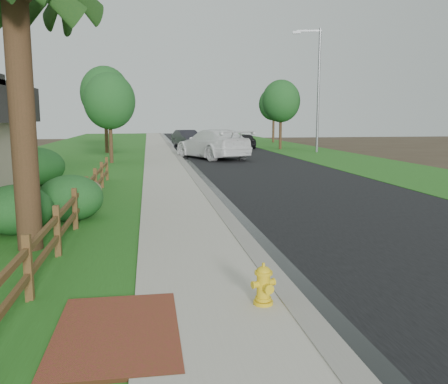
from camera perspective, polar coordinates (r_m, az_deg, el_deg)
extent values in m
plane|color=#382A1E|center=(7.72, 4.68, -12.72)|extent=(120.00, 120.00, 0.00)
cube|color=black|center=(42.54, -0.48, 5.11)|extent=(8.00, 90.00, 0.02)
cube|color=gray|center=(42.12, -6.17, 5.09)|extent=(0.40, 90.00, 0.12)
cube|color=black|center=(42.14, -5.69, 5.05)|extent=(0.50, 90.00, 0.00)
cube|color=#B0AA99|center=(42.07, -7.94, 5.04)|extent=(2.20, 90.00, 0.10)
cube|color=#255919|center=(42.08, -10.54, 4.95)|extent=(1.60, 90.00, 0.06)
cube|color=#255919|center=(42.53, -17.58, 4.71)|extent=(9.00, 90.00, 0.04)
cube|color=#255919|center=(44.10, 8.45, 5.17)|extent=(6.00, 90.00, 0.04)
cube|color=brown|center=(6.61, -12.76, -16.29)|extent=(1.60, 2.40, 0.11)
cube|color=#4C2D19|center=(7.94, -22.49, -8.57)|extent=(0.12, 0.12, 1.10)
cube|color=#4C2D19|center=(10.21, -19.41, -4.58)|extent=(0.12, 0.12, 1.10)
cube|color=#4C2D19|center=(12.52, -17.48, -2.05)|extent=(0.12, 0.12, 1.10)
cube|color=#4C2D19|center=(14.87, -16.16, -0.31)|extent=(0.12, 0.12, 1.10)
cube|color=#4C2D19|center=(17.22, -15.20, 0.96)|extent=(0.12, 0.12, 1.10)
cube|color=#4C2D19|center=(19.59, -14.47, 1.92)|extent=(0.12, 0.12, 1.10)
cube|color=#4C2D19|center=(21.97, -13.90, 2.67)|extent=(0.12, 0.12, 1.10)
cube|color=#4C2D19|center=(6.88, -24.77, -12.32)|extent=(0.08, 2.35, 0.10)
cube|color=#4C2D19|center=(6.75, -24.99, -9.14)|extent=(0.08, 2.35, 0.10)
cube|color=#4C2D19|center=(9.09, -20.72, -6.94)|extent=(0.08, 2.35, 0.10)
cube|color=#4C2D19|center=(8.99, -20.86, -4.49)|extent=(0.08, 2.35, 0.10)
cube|color=#4C2D19|center=(11.38, -18.32, -3.68)|extent=(0.08, 2.35, 0.10)
cube|color=#4C2D19|center=(11.30, -18.42, -1.70)|extent=(0.08, 2.35, 0.10)
cube|color=#4C2D19|center=(13.71, -16.75, -1.51)|extent=(0.08, 2.35, 0.10)
cube|color=#4C2D19|center=(13.65, -16.82, 0.14)|extent=(0.08, 2.35, 0.10)
cube|color=#4C2D19|center=(16.06, -15.63, 0.02)|extent=(0.08, 2.35, 0.10)
cube|color=#4C2D19|center=(16.00, -15.69, 1.44)|extent=(0.08, 2.35, 0.10)
cube|color=#4C2D19|center=(18.42, -14.80, 1.16)|extent=(0.08, 2.35, 0.10)
cube|color=#4C2D19|center=(18.37, -14.85, 2.40)|extent=(0.08, 2.35, 0.10)
cube|color=#4C2D19|center=(20.79, -14.16, 2.05)|extent=(0.08, 2.35, 0.10)
cube|color=#4C2D19|center=(20.75, -14.20, 3.14)|extent=(0.08, 2.35, 0.10)
cylinder|color=#362916|center=(10.78, -23.06, 7.72)|extent=(0.52, 0.52, 5.50)
cylinder|color=yellow|center=(7.27, 4.73, -13.07)|extent=(0.29, 0.29, 0.05)
cylinder|color=yellow|center=(7.19, 4.75, -11.35)|extent=(0.20, 0.20, 0.45)
cylinder|color=yellow|center=(7.25, 4.73, -12.63)|extent=(0.24, 0.24, 0.04)
cylinder|color=yellow|center=(7.11, 4.77, -9.65)|extent=(0.27, 0.27, 0.04)
ellipsoid|color=yellow|center=(7.11, 4.78, -9.52)|extent=(0.22, 0.22, 0.16)
cylinder|color=yellow|center=(7.07, 4.79, -8.72)|extent=(0.05, 0.05, 0.06)
cylinder|color=yellow|center=(7.07, 5.27, -11.47)|extent=(0.15, 0.13, 0.13)
cylinder|color=yellow|center=(7.10, 3.70, -11.07)|extent=(0.14, 0.13, 0.10)
cylinder|color=yellow|center=(7.23, 5.79, -10.71)|extent=(0.14, 0.13, 0.10)
imported|color=white|center=(33.21, -1.40, 5.82)|extent=(5.23, 7.58, 2.04)
imported|color=black|center=(44.69, 2.49, 6.19)|extent=(1.71, 4.11, 1.39)
imported|color=black|center=(46.22, -4.45, 6.43)|extent=(2.89, 5.27, 1.65)
cylinder|color=slate|center=(39.96, 11.29, 11.79)|extent=(0.20, 0.20, 9.90)
cube|color=slate|center=(40.38, 10.20, 18.55)|extent=(1.96, 0.56, 0.13)
cube|color=slate|center=(40.27, 8.72, 18.45)|extent=(0.64, 0.37, 0.20)
ellipsoid|color=brown|center=(17.09, -16.25, 0.21)|extent=(1.24, 1.04, 0.72)
ellipsoid|color=#19461A|center=(12.71, -23.74, -1.95)|extent=(1.77, 1.77, 1.23)
ellipsoid|color=#19461A|center=(13.79, -17.98, -0.69)|extent=(2.04, 2.04, 1.29)
ellipsoid|color=#19461A|center=(21.39, -21.72, 2.84)|extent=(2.89, 2.89, 1.62)
cylinder|color=#362916|center=(30.44, -13.47, 6.51)|extent=(0.23, 0.23, 3.37)
ellipsoid|color=#19461A|center=(30.43, -13.62, 10.59)|extent=(3.16, 3.16, 3.47)
cylinder|color=#362916|center=(39.48, -13.99, 7.57)|extent=(0.29, 0.29, 4.18)
ellipsoid|color=#19461A|center=(39.52, -14.14, 11.47)|extent=(3.86, 3.86, 4.24)
cylinder|color=#362916|center=(43.15, 6.81, 7.60)|extent=(0.26, 0.26, 3.77)
ellipsoid|color=#19461A|center=(43.16, 6.87, 10.81)|extent=(3.41, 3.41, 3.75)
cylinder|color=#362916|center=(54.82, 5.96, 7.91)|extent=(0.26, 0.26, 3.82)
ellipsoid|color=#19461A|center=(54.83, 6.01, 10.48)|extent=(3.38, 3.38, 3.71)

